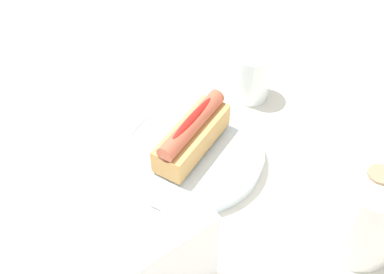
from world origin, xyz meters
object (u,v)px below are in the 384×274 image
(hotdog_front, at_px, (192,133))
(water_glass, at_px, (251,77))
(napkin_box, at_px, (168,268))
(serving_bowl, at_px, (192,152))
(paper_towel_roll, at_px, (365,209))

(hotdog_front, bearing_deg, water_glass, -176.75)
(water_glass, xyz_separation_m, napkin_box, (0.39, 0.13, 0.03))
(serving_bowl, distance_m, napkin_box, 0.24)
(hotdog_front, height_order, paper_towel_roll, paper_towel_roll)
(hotdog_front, distance_m, water_glass, 0.19)
(hotdog_front, xyz_separation_m, paper_towel_roll, (-0.02, 0.26, 0.01))
(hotdog_front, relative_size, water_glass, 1.71)
(hotdog_front, bearing_deg, napkin_box, 29.95)
(hotdog_front, bearing_deg, paper_towel_roll, 93.58)
(paper_towel_roll, bearing_deg, napkin_box, -33.89)
(water_glass, bearing_deg, napkin_box, 17.95)
(paper_towel_roll, bearing_deg, hotdog_front, -86.42)
(water_glass, bearing_deg, paper_towel_roll, 57.55)
(water_glass, xyz_separation_m, paper_towel_roll, (0.17, 0.27, 0.02))
(serving_bowl, bearing_deg, hotdog_front, 90.00)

